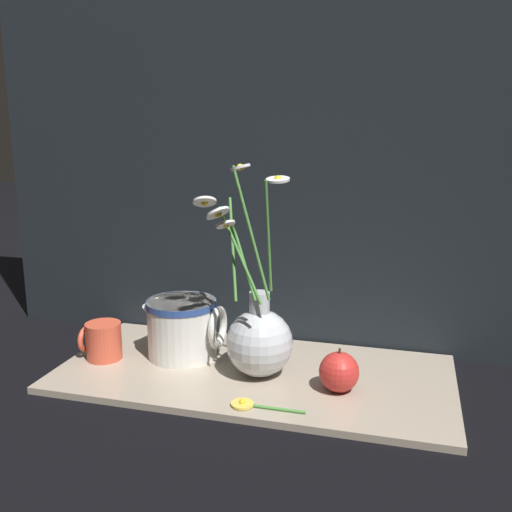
# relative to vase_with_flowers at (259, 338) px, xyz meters

# --- Properties ---
(ground_plane) EXTENTS (6.00, 6.00, 0.00)m
(ground_plane) POSITION_rel_vase_with_flowers_xyz_m (-0.01, 0.01, -0.08)
(ground_plane) COLOR black
(shelf) EXTENTS (0.69, 0.33, 0.01)m
(shelf) POSITION_rel_vase_with_flowers_xyz_m (-0.01, 0.01, -0.07)
(shelf) COLOR tan
(shelf) RESTS_ON ground_plane
(backdrop_wall) EXTENTS (1.19, 0.02, 1.10)m
(backdrop_wall) POSITION_rel_vase_with_flowers_xyz_m (-0.01, 0.19, 0.47)
(backdrop_wall) COLOR black
(backdrop_wall) RESTS_ON ground_plane
(vase_with_flowers) EXTENTS (0.17, 0.17, 0.37)m
(vase_with_flowers) POSITION_rel_vase_with_flowers_xyz_m (0.00, 0.00, 0.00)
(vase_with_flowers) COLOR silver
(vase_with_flowers) RESTS_ON shelf
(yellow_mug) EXTENTS (0.08, 0.07, 0.07)m
(yellow_mug) POSITION_rel_vase_with_flowers_xyz_m (-0.30, -0.01, -0.03)
(yellow_mug) COLOR #DB5138
(yellow_mug) RESTS_ON shelf
(ceramic_pitcher) EXTENTS (0.16, 0.13, 0.12)m
(ceramic_pitcher) POSITION_rel_vase_with_flowers_xyz_m (-0.16, 0.04, -0.01)
(ceramic_pitcher) COLOR white
(ceramic_pitcher) RESTS_ON shelf
(orange_fruit) EXTENTS (0.07, 0.07, 0.07)m
(orange_fruit) POSITION_rel_vase_with_flowers_xyz_m (0.14, -0.03, -0.04)
(orange_fruit) COLOR red
(orange_fruit) RESTS_ON shelf
(loose_daisy) EXTENTS (0.12, 0.04, 0.01)m
(loose_daisy) POSITION_rel_vase_with_flowers_xyz_m (0.02, -0.12, -0.07)
(loose_daisy) COLOR #4C8E3D
(loose_daisy) RESTS_ON shelf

